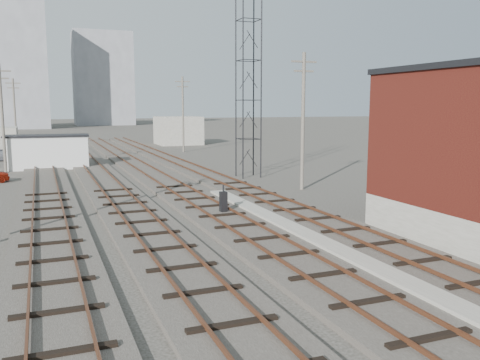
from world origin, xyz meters
TOP-DOWN VIEW (x-y plane):
  - ground at (0.00, 60.00)m, footprint 320.00×320.00m
  - track_right at (2.50, 39.00)m, footprint 3.20×90.00m
  - track_mid_right at (-1.50, 39.00)m, footprint 3.20×90.00m
  - track_mid_left at (-5.50, 39.00)m, footprint 3.20×90.00m
  - track_left at (-9.50, 39.00)m, footprint 3.20×90.00m
  - platform_curb at (0.50, 14.00)m, footprint 0.90×28.00m
  - lattice_tower at (5.50, 35.00)m, footprint 1.60×1.60m
  - utility_pole_left_b at (-12.50, 45.00)m, footprint 1.80×0.24m
  - utility_pole_left_c at (-12.50, 70.00)m, footprint 1.80×0.24m
  - utility_pole_right_a at (6.50, 28.00)m, footprint 1.80×0.24m
  - utility_pole_right_b at (6.50, 58.00)m, footprint 1.80×0.24m
  - apartment_right at (8.00, 150.00)m, footprint 16.00×12.00m
  - shed_right at (9.00, 70.00)m, footprint 6.00×6.00m
  - switch_stand at (-1.11, 22.34)m, footprint 0.36×0.36m
  - site_trailer at (-9.10, 46.62)m, footprint 7.29×3.50m
  - car_grey at (-13.54, 55.10)m, footprint 4.19×2.03m

SIDE VIEW (x-z plane):
  - ground at x=0.00m, z-range 0.00..0.00m
  - track_right at x=2.50m, z-range -0.09..0.30m
  - track_mid_right at x=-1.50m, z-range -0.09..0.30m
  - track_mid_left at x=-5.50m, z-range -0.09..0.30m
  - track_left at x=-9.50m, z-range -0.09..0.30m
  - platform_curb at x=0.50m, z-range 0.00..0.26m
  - car_grey at x=-13.54m, z-range 0.00..1.18m
  - switch_stand at x=-1.11m, z-range -0.04..1.42m
  - site_trailer at x=-9.10m, z-range 0.01..3.01m
  - shed_right at x=9.00m, z-range 0.00..4.00m
  - utility_pole_left_b at x=-12.50m, z-range 0.30..9.30m
  - utility_pole_left_c at x=-12.50m, z-range 0.30..9.30m
  - utility_pole_right_a at x=6.50m, z-range 0.30..9.30m
  - utility_pole_right_b at x=6.50m, z-range 0.30..9.30m
  - lattice_tower at x=5.50m, z-range 0.00..15.00m
  - apartment_right at x=8.00m, z-range 0.00..26.00m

